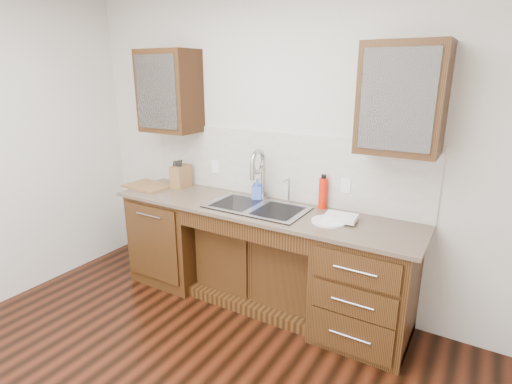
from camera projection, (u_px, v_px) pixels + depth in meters
The scene contains 23 objects.
wall_back at pixel (279, 148), 3.53m from camera, with size 4.00×0.10×2.70m, color beige.
base_cabinet_left at pixel (176, 236), 3.97m from camera, with size 0.70×0.62×0.88m, color #593014.
base_cabinet_center at pixel (263, 263), 3.60m from camera, with size 1.20×0.44×0.70m, color #593014.
base_cabinet_right at pixel (366, 286), 3.04m from camera, with size 0.70×0.62×0.88m, color #593014.
countertop at pixel (258, 209), 3.36m from camera, with size 2.70×0.65×0.03m, color #84705B.
backsplash at pixel (276, 166), 3.53m from camera, with size 2.70×0.02×0.59m, color beige.
sink at pixel (257, 217), 3.37m from camera, with size 0.84×0.46×0.19m, color #9E9EA5.
faucet at pixel (263, 178), 3.51m from camera, with size 0.04×0.04×0.40m, color #999993.
filter_tap at pixel (289, 190), 3.42m from camera, with size 0.02×0.02×0.24m, color #999993.
upper_cabinet_left at pixel (170, 91), 3.73m from camera, with size 0.55×0.34×0.75m, color #593014.
upper_cabinet_right at pixel (403, 99), 2.70m from camera, with size 0.55×0.34×0.75m, color #593014.
outlet_left at pixel (216, 167), 3.86m from camera, with size 0.08×0.01×0.12m, color white.
outlet_right at pixel (346, 186), 3.22m from camera, with size 0.08×0.01×0.12m, color white.
soap_bottle at pixel (257, 189), 3.53m from camera, with size 0.09×0.09×0.19m, color #4567D8.
water_bottle at pixel (323, 193), 3.29m from camera, with size 0.07×0.07×0.26m, color red.
plate at pixel (329, 221), 3.02m from camera, with size 0.27×0.27×0.01m, color silver.
dish_towel at pixel (341, 217), 3.02m from camera, with size 0.24×0.17×0.04m, color white.
knife_block at pixel (181, 176), 3.90m from camera, with size 0.12×0.20×0.22m, color brown.
cutting_board at pixel (148, 186), 3.94m from camera, with size 0.45×0.31×0.02m, color #A7592F.
cup_left_a at pixel (165, 97), 3.77m from camera, with size 0.13×0.13×0.10m, color silver.
cup_left_b at pixel (174, 97), 3.72m from camera, with size 0.10×0.10×0.10m, color white.
cup_right_a at pixel (383, 106), 2.78m from camera, with size 0.13×0.13×0.10m, color white.
cup_right_b at pixel (419, 107), 2.66m from camera, with size 0.11×0.11×0.10m, color white.
Camera 1 is at (1.61, -1.31, 2.00)m, focal length 28.00 mm.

